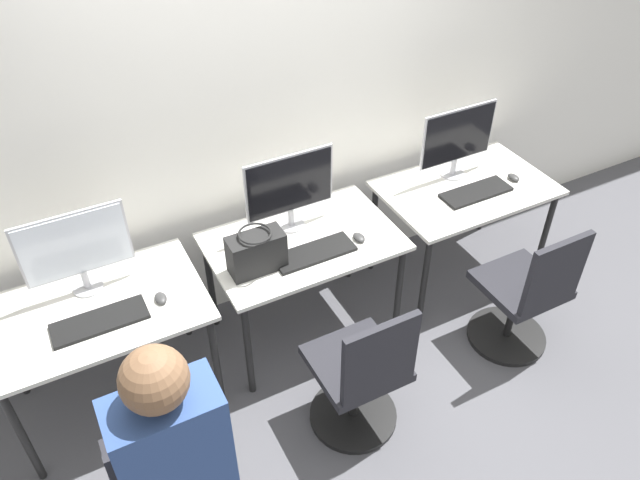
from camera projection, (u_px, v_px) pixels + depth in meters
The scene contains 17 objects.
ground_plane at pixel (331, 365), 3.73m from camera, with size 20.00×20.00×0.00m, color #4C4C51.
wall_back at pixel (262, 95), 3.41m from camera, with size 12.00×0.05×2.80m.
desk_left at pixel (99, 320), 3.15m from camera, with size 1.07×0.69×0.72m.
monitor_left at pixel (76, 248), 3.04m from camera, with size 0.53×0.15×0.47m.
keyboard_left at pixel (100, 321), 3.02m from camera, with size 0.46×0.17×0.02m.
mouse_left at pixel (161, 298), 3.13m from camera, with size 0.06×0.09×0.03m.
desk_center at pixel (303, 251), 3.57m from camera, with size 1.07×0.69×0.72m.
monitor_center at pixel (290, 187), 3.45m from camera, with size 0.53×0.15×0.47m.
keyboard_center at pixel (314, 253), 3.41m from camera, with size 0.46×0.17×0.02m.
mouse_center at pixel (359, 237), 3.51m from camera, with size 0.06×0.09×0.03m.
office_chair_center at pixel (361, 379), 3.17m from camera, with size 0.48×0.48×0.92m.
desk_right at pixel (465, 197), 3.98m from camera, with size 1.07×0.69×0.72m.
monitor_right at pixel (458, 138), 3.87m from camera, with size 0.53×0.15×0.47m.
keyboard_right at pixel (476, 192), 3.86m from camera, with size 0.46×0.17×0.02m.
mouse_right at pixel (514, 177), 3.98m from camera, with size 0.06×0.09×0.03m.
office_chair_right at pixel (524, 299), 3.62m from camera, with size 0.48×0.48×0.92m.
handbag at pixel (256, 252), 3.26m from camera, with size 0.30×0.18×0.25m.
Camera 1 is at (-1.18, -2.11, 2.94)m, focal length 35.00 mm.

